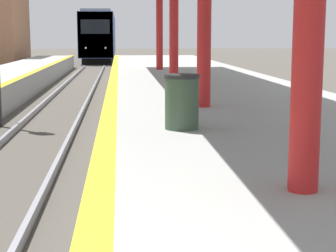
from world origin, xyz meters
The scene contains 2 objects.
train centered at (0.00, 53.52, 2.27)m, with size 2.82×21.53×4.47m.
trash_bin centered at (2.83, 6.65, 1.32)m, with size 0.56×0.56×0.86m.
Camera 1 is at (1.86, -2.11, 2.36)m, focal length 60.00 mm.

